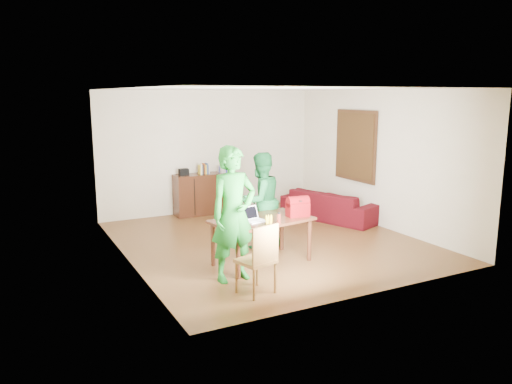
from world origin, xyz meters
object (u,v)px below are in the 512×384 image
person_near (233,214)px  table (262,224)px  person_far (261,200)px  bottle (279,218)px  chair (256,273)px  sofa (330,205)px  laptop (255,219)px  red_bag (298,208)px

person_near → table: bearing=27.0°
table → person_far: size_ratio=0.99×
person_near → bottle: 0.78m
chair → person_near: (-0.05, 0.61, 0.68)m
sofa → bottle: bearing=110.5°
chair → person_far: bearing=46.3°
person_far → chair: bearing=48.4°
person_far → laptop: 1.01m
table → person_far: 0.87m
bottle → red_bag: red_bag is taller
sofa → red_bag: bearing=112.9°
red_bag → person_near: bearing=-159.2°
bottle → sofa: 3.40m
laptop → red_bag: 0.76m
person_far → bottle: person_far is taller
person_near → red_bag: size_ratio=5.59×
table → red_bag: red_bag is taller
person_near → laptop: bearing=28.0°
sofa → laptop: bearing=104.0°
person_far → table: bearing=51.3°
bottle → laptop: bearing=129.0°
chair → sofa: chair is taller
laptop → bottle: bearing=-63.4°
table → red_bag: 0.63m
person_near → person_far: bearing=42.9°
person_near → red_bag: bearing=9.3°
laptop → bottle: laptop is taller
chair → red_bag: red_bag is taller
laptop → person_far: bearing=45.2°
bottle → person_near: bearing=-176.6°
person_near → person_far: size_ratio=1.16×
table → laptop: 0.23m
laptop → bottle: (0.24, -0.30, 0.05)m
table → chair: bearing=-130.1°
person_near → bottle: bearing=-2.1°
person_far → laptop: person_far is taller
person_far → red_bag: bearing=91.6°
chair → person_far: size_ratio=0.58×
sofa → table: bearing=104.3°
person_far → red_bag: 0.88m
red_bag → sofa: red_bag is taller
chair → person_near: 0.91m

